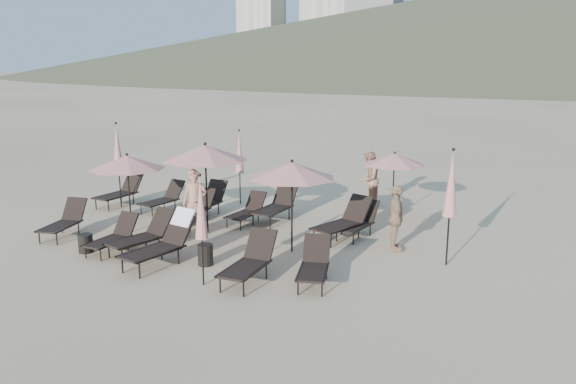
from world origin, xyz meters
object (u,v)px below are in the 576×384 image
at_px(lounger_12, 276,204).
at_px(umbrella_open_0, 127,162).
at_px(umbrella_closed_3, 239,152).
at_px(lounger_10, 344,220).
at_px(lounger_7, 164,198).
at_px(umbrella_open_1, 205,153).
at_px(lounger_8, 206,200).
at_px(lounger_13, 196,207).
at_px(umbrella_open_3, 394,159).
at_px(lounger_5, 314,264).
at_px(beachgoer_b, 369,179).
at_px(lounger_2, 113,236).
at_px(umbrella_open_2, 292,170).
at_px(umbrella_closed_0, 201,208).
at_px(beachgoer_a, 195,203).
at_px(beachgoer_c, 396,218).
at_px(lounger_6, 121,191).
at_px(lounger_1, 143,234).
at_px(lounger_0, 64,221).
at_px(umbrella_closed_2, 117,148).
at_px(side_table_0, 86,243).
at_px(lounger_9, 247,210).
at_px(lounger_11, 358,221).
at_px(lounger_4, 250,261).
at_px(lounger_3, 164,240).
at_px(side_table_1, 205,255).
at_px(umbrella_closed_1, 451,185).

distance_m(lounger_12, umbrella_open_0, 4.38).
bearing_deg(umbrella_closed_3, lounger_10, -26.25).
distance_m(lounger_7, umbrella_open_1, 3.42).
relative_size(lounger_7, lounger_8, 0.95).
xyz_separation_m(lounger_13, umbrella_open_3, (5.16, 2.71, 1.38)).
bearing_deg(lounger_5, beachgoer_b, 81.79).
xyz_separation_m(lounger_2, lounger_10, (4.75, 3.40, 0.09)).
xyz_separation_m(umbrella_open_2, umbrella_open_3, (1.42, 4.10, -0.24)).
relative_size(lounger_5, umbrella_closed_3, 0.66).
bearing_deg(umbrella_closed_0, lounger_12, 99.33).
bearing_deg(lounger_12, beachgoer_a, -114.16).
distance_m(lounger_8, beachgoer_c, 6.15).
height_order(lounger_6, lounger_10, lounger_10).
distance_m(lounger_1, lounger_12, 4.32).
height_order(lounger_13, beachgoer_a, beachgoer_a).
bearing_deg(lounger_0, lounger_13, 37.27).
bearing_deg(beachgoer_a, umbrella_closed_2, 125.40).
relative_size(lounger_6, lounger_8, 1.04).
height_order(lounger_8, beachgoer_b, beachgoer_b).
distance_m(umbrella_closed_3, beachgoer_a, 3.82).
relative_size(lounger_7, umbrella_closed_2, 0.59).
relative_size(side_table_0, beachgoer_c, 0.28).
bearing_deg(umbrella_open_1, lounger_12, 58.76).
bearing_deg(umbrella_closed_3, beachgoer_a, -78.65).
bearing_deg(beachgoer_c, umbrella_open_1, 76.81).
relative_size(lounger_9, umbrella_open_3, 0.75).
relative_size(lounger_11, umbrella_open_0, 0.75).
bearing_deg(side_table_0, lounger_4, 0.49).
height_order(lounger_4, lounger_11, lounger_4).
height_order(lounger_0, lounger_3, lounger_3).
height_order(lounger_5, beachgoer_c, beachgoer_c).
height_order(umbrella_open_1, side_table_1, umbrella_open_1).
distance_m(lounger_13, umbrella_closed_3, 2.69).
height_order(lounger_9, beachgoer_b, beachgoer_b).
height_order(umbrella_open_2, beachgoer_b, umbrella_open_2).
bearing_deg(lounger_8, lounger_1, -79.81).
relative_size(lounger_3, beachgoer_a, 1.08).
distance_m(lounger_10, lounger_12, 2.54).
distance_m(lounger_2, lounger_5, 5.24).
xyz_separation_m(lounger_1, umbrella_open_3, (4.68, 5.67, 1.33)).
distance_m(umbrella_open_1, side_table_1, 3.26).
height_order(lounger_3, umbrella_open_1, umbrella_open_1).
relative_size(lounger_11, side_table_1, 3.35).
bearing_deg(lounger_12, side_table_0, -118.85).
bearing_deg(beachgoer_c, umbrella_closed_1, -132.81).
distance_m(lounger_2, beachgoer_a, 2.25).
bearing_deg(beachgoer_a, umbrella_closed_0, -85.63).
bearing_deg(umbrella_open_0, umbrella_open_2, 3.89).
relative_size(lounger_7, lounger_12, 0.89).
bearing_deg(beachgoer_c, lounger_1, 95.77).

